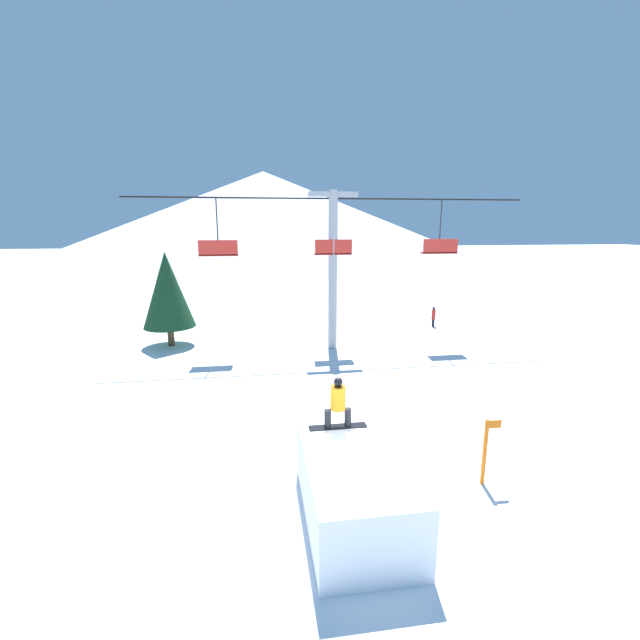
% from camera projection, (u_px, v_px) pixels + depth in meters
% --- Properties ---
extents(ground_plane, '(220.00, 220.00, 0.00)m').
position_uv_depth(ground_plane, '(351.00, 511.00, 9.45)').
color(ground_plane, white).
extents(mountain_ridge, '(81.87, 81.87, 16.10)m').
position_uv_depth(mountain_ridge, '(264.00, 214.00, 84.48)').
color(mountain_ridge, silver).
rests_on(mountain_ridge, ground_plane).
extents(snow_ramp, '(2.07, 3.85, 1.49)m').
position_uv_depth(snow_ramp, '(354.00, 487.00, 9.08)').
color(snow_ramp, white).
rests_on(snow_ramp, ground_plane).
extents(snowboarder, '(1.38, 0.36, 1.25)m').
position_uv_depth(snowboarder, '(338.00, 403.00, 10.02)').
color(snowboarder, black).
rests_on(snowboarder, snow_ramp).
extents(chairlift, '(19.25, 0.45, 7.77)m').
position_uv_depth(chairlift, '(333.00, 258.00, 20.89)').
color(chairlift, '#9E9EA3').
rests_on(chairlift, ground_plane).
extents(pine_tree_near, '(2.60, 2.60, 4.86)m').
position_uv_depth(pine_tree_near, '(167.00, 290.00, 21.66)').
color(pine_tree_near, '#4C3823').
rests_on(pine_tree_near, ground_plane).
extents(trail_marker, '(0.41, 0.10, 1.68)m').
position_uv_depth(trail_marker, '(485.00, 450.00, 10.27)').
color(trail_marker, orange).
rests_on(trail_marker, ground_plane).
extents(distant_skier, '(0.24, 0.24, 1.23)m').
position_uv_depth(distant_skier, '(433.00, 316.00, 26.30)').
color(distant_skier, black).
rests_on(distant_skier, ground_plane).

